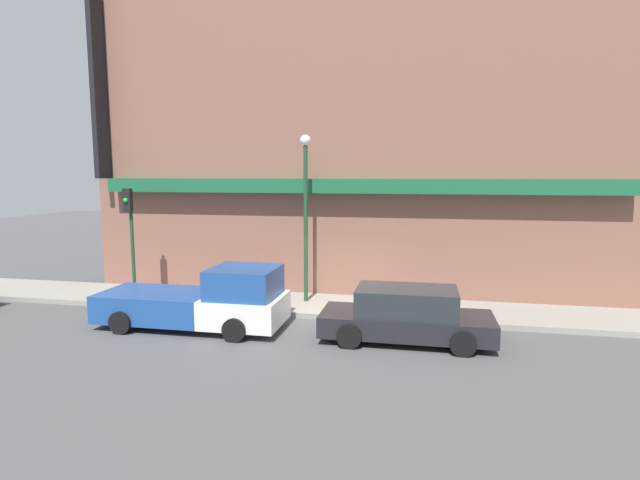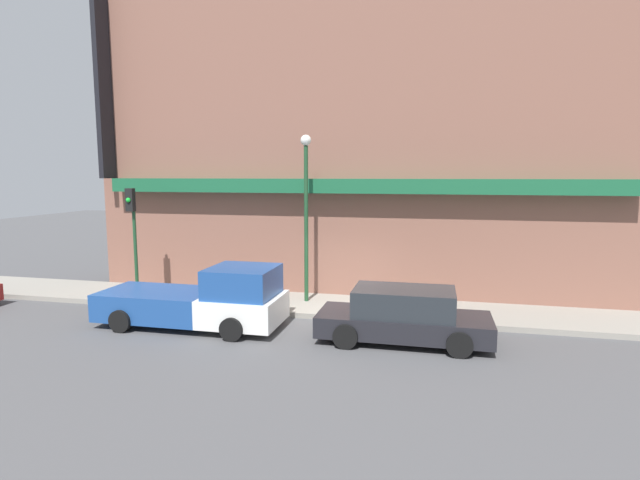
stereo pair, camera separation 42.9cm
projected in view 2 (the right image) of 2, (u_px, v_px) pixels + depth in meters
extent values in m
plane|color=#4C4C4F|center=(335.00, 321.00, 15.46)|extent=(80.00, 80.00, 0.00)
cube|color=gray|center=(343.00, 307.00, 16.76)|extent=(36.00, 2.71, 0.17)
cube|color=brown|center=(358.00, 141.00, 18.77)|extent=(19.80, 3.00, 11.54)
cube|color=#195B38|center=(349.00, 186.00, 17.25)|extent=(18.22, 0.60, 0.50)
cube|color=black|center=(103.00, 80.00, 18.74)|extent=(0.20, 0.80, 7.32)
cube|color=white|center=(243.00, 309.00, 14.50)|extent=(2.21, 2.01, 0.81)
cube|color=#1E478C|center=(243.00, 281.00, 14.39)|extent=(1.87, 1.85, 0.84)
cube|color=#1E478C|center=(158.00, 304.00, 15.11)|extent=(3.31, 2.01, 0.81)
cylinder|color=black|center=(257.00, 310.00, 15.50)|extent=(0.66, 0.22, 0.66)
cylinder|color=black|center=(232.00, 329.00, 13.55)|extent=(0.66, 0.22, 0.66)
cylinder|color=black|center=(158.00, 303.00, 16.26)|extent=(0.66, 0.22, 0.66)
cylinder|color=black|center=(120.00, 321.00, 14.31)|extent=(0.66, 0.22, 0.66)
cube|color=black|center=(403.00, 324.00, 13.49)|extent=(4.62, 1.80, 0.56)
cube|color=#23282D|center=(404.00, 302.00, 13.41)|extent=(2.68, 1.62, 0.70)
cylinder|color=black|center=(457.00, 324.00, 14.06)|extent=(0.66, 0.22, 0.66)
cylinder|color=black|center=(460.00, 345.00, 12.32)|extent=(0.66, 0.22, 0.66)
cylinder|color=black|center=(356.00, 317.00, 14.70)|extent=(0.66, 0.22, 0.66)
cylinder|color=black|center=(345.00, 336.00, 12.96)|extent=(0.66, 0.22, 0.66)
cylinder|color=red|center=(224.00, 295.00, 17.05)|extent=(0.20, 0.20, 0.50)
sphere|color=red|center=(223.00, 286.00, 17.01)|extent=(0.19, 0.19, 0.19)
cylinder|color=#1E4728|center=(306.00, 225.00, 16.89)|extent=(0.14, 0.14, 5.28)
sphere|color=silver|center=(306.00, 140.00, 16.52)|extent=(0.36, 0.36, 0.36)
cylinder|color=#1E4728|center=(135.00, 243.00, 17.64)|extent=(0.12, 0.12, 3.86)
cube|color=black|center=(130.00, 200.00, 17.29)|extent=(0.28, 0.20, 0.80)
sphere|color=green|center=(128.00, 200.00, 17.17)|extent=(0.16, 0.16, 0.16)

